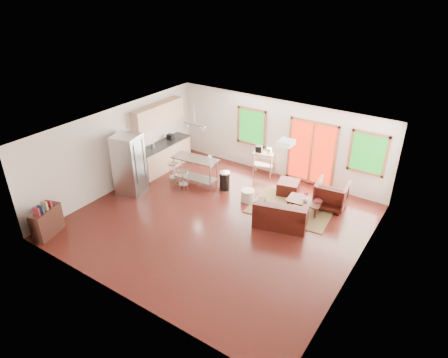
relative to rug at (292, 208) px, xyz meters
The scene contains 28 objects.
floor 2.26m from the rug, 128.42° to the right, with size 7.50×7.00×0.02m, color black.
ceiling 3.45m from the rug, 128.42° to the right, with size 7.50×7.00×0.02m, color white.
back_wall 2.58m from the rug, 129.03° to the left, with size 7.50×0.02×2.60m, color silver.
left_wall 5.61m from the rug, 161.05° to the right, with size 0.02×7.00×2.60m, color silver.
right_wall 3.22m from the rug, 37.02° to the right, with size 0.02×7.00×2.60m, color silver.
front_wall 5.62m from the rug, 104.91° to the right, with size 7.50×0.02×2.60m, color silver.
window_left 3.29m from the rug, 144.99° to the left, with size 1.10×0.05×1.30m.
french_doors 2.02m from the rug, 97.01° to the left, with size 1.60×0.05×2.10m.
window_right 2.70m from the rug, 48.48° to the left, with size 1.10×0.05×1.30m.
rug is the anchor object (origin of this frame).
loveseat 1.05m from the rug, 83.27° to the right, with size 1.57×1.14×0.75m.
coffee_table 0.48m from the rug, ahead, with size 1.01×0.66×0.38m.
armchair 1.22m from the rug, 38.08° to the left, with size 0.87×0.82×0.90m, color black.
ottoman 0.89m from the rug, 123.19° to the left, with size 0.62×0.62×0.42m, color black.
pouf 1.35m from the rug, 164.52° to the right, with size 0.41×0.41×0.36m, color beige.
vase 0.66m from the rug, ahead, with size 0.23×0.23×0.31m.
book 0.82m from the rug, 12.65° to the left, with size 0.20×0.02×0.26m, color maroon.
cabinets 4.98m from the rug, behind, with size 0.64×2.24×2.30m.
refrigerator 5.05m from the rug, 157.21° to the right, with size 0.91×0.90×1.91m.
island 3.32m from the rug, behind, with size 1.52×0.73×0.93m.
cup 2.99m from the rug, behind, with size 0.12×0.09×0.12m, color white.
bar_stool_a 3.99m from the rug, 169.62° to the right, with size 0.38×0.38×0.70m.
bar_stool_b 3.48m from the rug, 164.61° to the right, with size 0.33×0.33×0.69m.
trash_can 2.29m from the rug, behind, with size 0.40×0.40×0.60m.
kitchen_cart 2.37m from the rug, 141.45° to the left, with size 0.77×0.61×1.04m.
bookshelf 6.75m from the rug, 134.91° to the right, with size 0.57×0.93×1.03m.
ceiling_flush 2.79m from the rug, 80.68° to the right, with size 0.35×0.35×0.12m, color white.
pendant_light 3.82m from the rug, behind, with size 0.80×0.18×0.79m.
Camera 1 is at (5.30, -7.60, 6.26)m, focal length 32.00 mm.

